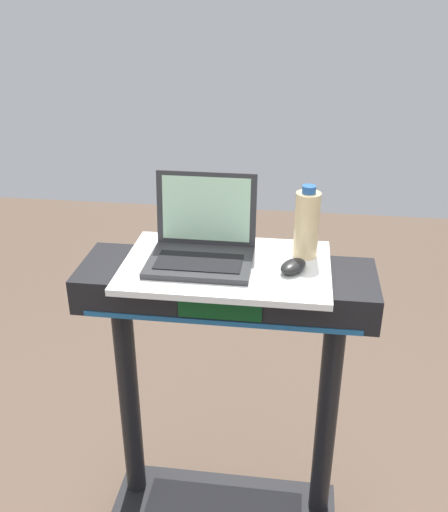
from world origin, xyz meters
TOP-DOWN VIEW (x-y plane):
  - desk_board at (0.00, 0.70)m, footprint 0.62×0.41m
  - laptop at (-0.08, 0.72)m, footprint 0.31×0.26m
  - computer_mouse at (0.20, 0.68)m, footprint 0.10×0.12m
  - water_bottle at (0.23, 0.79)m, footprint 0.08×0.08m

SIDE VIEW (x-z plane):
  - desk_board at x=0.00m, z-range 1.09..1.11m
  - computer_mouse at x=0.20m, z-range 1.11..1.15m
  - laptop at x=-0.08m, z-range 1.04..1.29m
  - water_bottle at x=0.23m, z-range 1.11..1.33m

